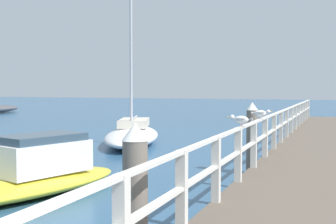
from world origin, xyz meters
The scene contains 8 objects.
pier_deck centered at (0.00, 13.29, 0.24)m, with size 2.32×26.58×0.48m, color brown.
pier_railing centered at (-1.08, 13.29, 1.10)m, with size 0.12×25.10×0.99m.
dock_piling_near centered at (-1.46, 3.45, 0.92)m, with size 0.29×0.29×1.82m.
dock_piling_far centered at (-1.46, 10.47, 0.92)m, with size 0.29×0.29×1.82m.
seagull_foreground centered at (-1.09, 7.29, 1.61)m, with size 0.48×0.19×0.21m.
seagull_background centered at (-1.07, 9.45, 1.61)m, with size 0.47×0.22×0.21m.
boat_2 centered at (-6.88, 14.86, 0.38)m, with size 3.84×6.35×6.83m.
boat_3 centered at (-5.31, 6.56, 0.40)m, with size 3.05×5.06×1.22m.
Camera 1 is at (0.65, -1.06, 2.21)m, focal length 48.75 mm.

